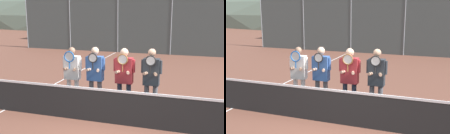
{
  "view_description": "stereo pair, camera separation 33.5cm",
  "coord_description": "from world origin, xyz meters",
  "views": [
    {
      "loc": [
        1.78,
        -6.33,
        2.89
      ],
      "look_at": [
        -0.55,
        0.99,
        1.25
      ],
      "focal_mm": 45.0,
      "sensor_mm": 36.0,
      "label": 1
    },
    {
      "loc": [
        2.1,
        -6.23,
        2.89
      ],
      "look_at": [
        -0.55,
        0.99,
        1.25
      ],
      "focal_mm": 45.0,
      "sensor_mm": 36.0,
      "label": 2
    }
  ],
  "objects": [
    {
      "name": "tennis_net",
      "position": [
        0.0,
        0.0,
        0.47
      ],
      "size": [
        9.35,
        0.09,
        1.0
      ],
      "color": "gray",
      "rests_on": "ground_plane"
    },
    {
      "name": "player_rightmost",
      "position": [
        0.6,
        0.75,
        1.08
      ],
      "size": [
        0.55,
        0.34,
        1.85
      ],
      "color": "#56565B",
      "rests_on": "ground_plane"
    },
    {
      "name": "court_line_left_sideline",
      "position": [
        -3.47,
        3.0,
        0.0
      ],
      "size": [
        0.05,
        16.0,
        0.01
      ],
      "primitive_type": "cube",
      "color": "white",
      "rests_on": "ground_plane"
    },
    {
      "name": "player_center_right",
      "position": [
        -0.14,
        0.77,
        1.09
      ],
      "size": [
        0.6,
        0.34,
        1.83
      ],
      "color": "#232838",
      "rests_on": "ground_plane"
    },
    {
      "name": "car_left_of_center",
      "position": [
        -0.2,
        14.08,
        0.92
      ],
      "size": [
        4.35,
        2.0,
        1.81
      ],
      "color": "silver",
      "rests_on": "ground_plane"
    },
    {
      "name": "fence_back",
      "position": [
        -0.0,
        11.18,
        1.74
      ],
      "size": [
        20.47,
        0.06,
        3.49
      ],
      "color": "gray",
      "rests_on": "ground_plane"
    },
    {
      "name": "player_center_left",
      "position": [
        -0.99,
        0.81,
        1.08
      ],
      "size": [
        0.58,
        0.34,
        1.82
      ],
      "color": "#56565B",
      "rests_on": "ground_plane"
    },
    {
      "name": "player_leftmost",
      "position": [
        -1.69,
        0.8,
        1.05
      ],
      "size": [
        0.58,
        0.34,
        1.79
      ],
      "color": "white",
      "rests_on": "ground_plane"
    },
    {
      "name": "hill_distant",
      "position": [
        0.0,
        60.58,
        0.0
      ],
      "size": [
        136.53,
        75.85,
        26.55
      ],
      "color": "slate",
      "rests_on": "ground_plane"
    },
    {
      "name": "ground_plane",
      "position": [
        0.0,
        0.0,
        0.0
      ],
      "size": [
        120.0,
        120.0,
        0.0
      ],
      "primitive_type": "plane",
      "color": "brown"
    },
    {
      "name": "clubhouse_building",
      "position": [
        -1.11,
        18.28,
        1.79
      ],
      "size": [
        18.95,
        5.5,
        3.54
      ],
      "color": "beige",
      "rests_on": "ground_plane"
    },
    {
      "name": "car_far_left",
      "position": [
        -5.19,
        13.88,
        0.89
      ],
      "size": [
        4.73,
        2.04,
        1.72
      ],
      "color": "#285638",
      "rests_on": "ground_plane"
    }
  ]
}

